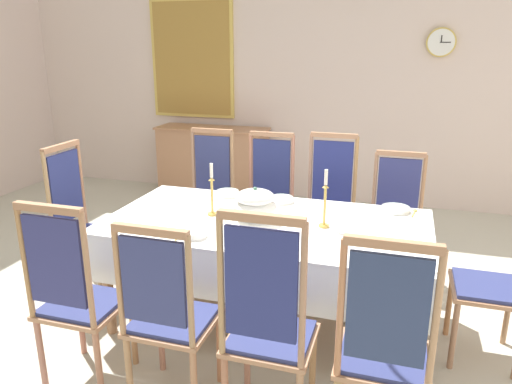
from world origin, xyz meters
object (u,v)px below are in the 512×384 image
Objects in this scene: chair_head_west at (82,221)px; chair_head_east at (502,273)px; bowl_far_left at (281,199)px; spoon_secondary at (179,232)px; spoon_primary at (415,211)px; soup_tureen at (255,204)px; sideboard at (213,162)px; bowl_near_right at (194,233)px; chair_north_a at (209,194)px; mounted_clock at (441,42)px; chair_south_b at (168,313)px; dining_table at (266,231)px; chair_south_c at (268,324)px; chair_north_c at (329,205)px; chair_south_a at (75,295)px; chair_north_b at (268,200)px; chair_south_d at (384,347)px; chair_north_d at (396,216)px; bowl_near_left at (396,209)px; bowl_far_right at (228,193)px; framed_painting at (192,59)px; candlestick_west at (212,194)px; candlestick_east at (325,204)px.

chair_head_west is 1.02× the size of chair_head_east.
bowl_far_left is 0.94m from spoon_secondary.
soup_tureen is at bearing -146.37° from spoon_primary.
soup_tureen is 0.21× the size of sideboard.
spoon_primary is at bearing 34.12° from bowl_near_right.
soup_tureen is at bearing -99.98° from bowl_far_left.
chair_north_a is 6.85× the size of spoon_secondary.
chair_south_b is at bearing -109.78° from mounted_clock.
sideboard is (-0.67, 1.77, -0.14)m from chair_north_a.
dining_table is 3.44m from mounted_clock.
chair_head_west is 4.22m from mounted_clock.
chair_south_c is at bearing -78.35° from bowl_far_left.
bowl_near_right is (-0.64, -1.39, 0.19)m from chair_north_c.
mounted_clock is at bearing 6.35° from chair_head_east.
chair_south_a is 2.24m from chair_north_c.
bowl_far_left is 2.78m from sideboard.
chair_north_b is at bearing 167.28° from spoon_primary.
chair_south_d is (1.11, -0.00, 0.02)m from chair_south_b.
chair_south_b is 1.02× the size of chair_north_d.
chair_north_c is 1.57m from spoon_secondary.
bowl_near_right is (-1.19, -0.87, 0.00)m from bowl_near_left.
framed_painting reaches higher than bowl_far_right.
bowl_far_left is 0.12× the size of framed_painting.
chair_south_d is 7.25× the size of bowl_near_right.
candlestick_west is 2.09× the size of bowl_far_right.
framed_painting is at bearing 124.28° from chair_south_d.
framed_painting is (-2.15, 2.02, 1.14)m from chair_north_c.
chair_south_a is at bearing -132.22° from spoon_primary.
soup_tureen is (-0.37, 0.98, 0.28)m from chair_south_c.
chair_south_a is 0.97× the size of chair_north_b.
chair_north_a is 1.01× the size of chair_head_east.
chair_head_east is at bearing 90.00° from chair_head_west.
candlestick_east is at bearing -104.34° from mounted_clock.
chair_south_a reaches higher than bowl_far_left.
framed_painting reaches higher than mounted_clock.
chair_south_b is 6.20× the size of spoon_primary.
chair_north_a is at bearing 0.05° from chair_north_c.
chair_north_a is at bearing 145.87° from chair_head_west.
chair_head_east is (0.65, 0.97, 0.00)m from chair_south_d.
mounted_clock is at bearing 77.57° from chair_south_c.
soup_tureen is 0.48m from candlestick_east.
framed_painting reaches higher than chair_north_a.
bowl_near_left is (0.92, 0.46, -0.09)m from soup_tureen.
chair_north_c is 0.86m from spoon_primary.
bowl_near_right is at bearing -112.42° from bowl_far_left.
bowl_near_right reaches higher than dining_table.
chair_south_a is 2.33m from spoon_primary.
framed_painting is at bearing -172.96° from chair_head_west.
chair_north_b is 0.82× the size of sideboard.
chair_south_c is at bearing -102.43° from mounted_clock.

